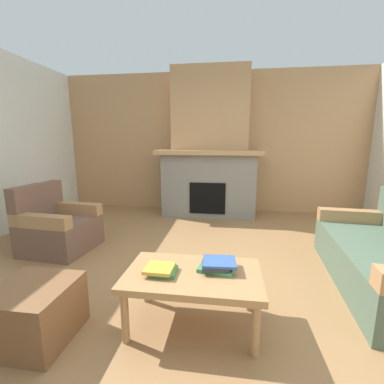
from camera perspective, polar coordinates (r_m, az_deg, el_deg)
name	(u,v)px	position (r m, az deg, el deg)	size (l,w,h in m)	color
ground	(189,284)	(2.72, -0.75, -19.50)	(9.00, 9.00, 0.00)	olive
wall_back_wood_panel	(211,143)	(5.33, 4.18, 10.62)	(6.00, 0.12, 2.70)	tan
fireplace	(210,153)	(4.96, 3.85, 8.45)	(1.90, 0.82, 2.70)	gray
armchair	(57,227)	(3.79, -27.38, -6.91)	(0.82, 0.82, 0.85)	brown
coffee_table	(193,279)	(2.04, 0.19, -18.51)	(1.00, 0.60, 0.43)	#A87A4C
ottoman	(34,312)	(2.30, -31.23, -21.57)	(0.52, 0.52, 0.40)	brown
book_stack_near_edge	(161,270)	(2.00, -6.70, -16.52)	(0.23, 0.20, 0.05)	#3D7F4C
book_stack_center	(217,265)	(2.03, 5.53, -15.69)	(0.29, 0.25, 0.07)	#3D7F4C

